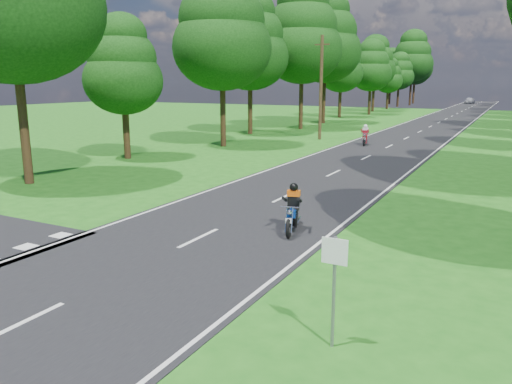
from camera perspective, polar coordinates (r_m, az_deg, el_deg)
The scene contains 9 objects.
ground at distance 13.29m, azimuth -11.46°, elevation -7.58°, with size 160.00×160.00×0.00m, color #1C5E15.
main_road at distance 60.31m, azimuth 20.17°, elevation 7.47°, with size 7.00×140.00×0.02m, color black.
road_markings at distance 58.48m, azimuth 19.78°, elevation 7.37°, with size 7.40×140.00×0.01m.
treeline at distance 70.08m, azimuth 23.06°, elevation 14.61°, with size 40.00×115.35×14.78m.
telegraph_pole at distance 40.13m, azimuth 7.43°, elevation 11.78°, with size 1.20×0.26×8.00m.
road_sign at distance 8.60m, azimuth 8.92°, elevation -9.25°, with size 0.45×0.07×2.00m.
rider_near_blue at distance 15.24m, azimuth 4.20°, elevation -1.78°, with size 0.59×1.77×1.47m, color #0D3797, non-canonical shape.
rider_far_red at distance 37.02m, azimuth 12.35°, elevation 6.40°, with size 0.59×1.78×1.48m, color #9C0F0C, non-canonical shape.
distant_car at distance 114.53m, azimuth 23.24°, elevation 9.60°, with size 1.59×3.95×1.35m, color silver.
Camera 1 is at (8.00, -9.61, 4.51)m, focal length 35.00 mm.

